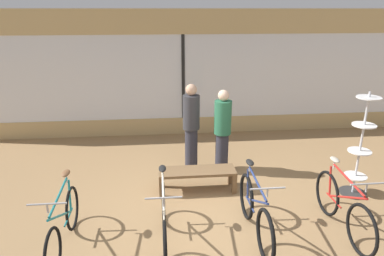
% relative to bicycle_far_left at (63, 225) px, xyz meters
% --- Properties ---
extents(ground_plane, '(24.00, 24.00, 0.00)m').
position_rel_bicycle_far_left_xyz_m(ground_plane, '(2.00, 0.44, -0.38)').
color(ground_plane, '#99754C').
extents(shop_back_wall, '(12.00, 0.08, 3.20)m').
position_rel_bicycle_far_left_xyz_m(shop_back_wall, '(2.00, 4.54, 1.25)').
color(shop_back_wall, tan).
rests_on(shop_back_wall, ground_plane).
extents(bicycle_far_left, '(0.46, 1.69, 1.01)m').
position_rel_bicycle_far_left_xyz_m(bicycle_far_left, '(0.00, 0.00, 0.00)').
color(bicycle_far_left, black).
rests_on(bicycle_far_left, ground_plane).
extents(bicycle_left, '(0.46, 1.70, 1.01)m').
position_rel_bicycle_far_left_xyz_m(bicycle_left, '(1.38, 0.02, -0.01)').
color(bicycle_left, black).
rests_on(bicycle_left, ground_plane).
extents(bicycle_right, '(0.46, 1.74, 1.05)m').
position_rel_bicycle_far_left_xyz_m(bicycle_right, '(2.70, 0.03, 0.01)').
color(bicycle_right, black).
rests_on(bicycle_right, ground_plane).
extents(bicycle_far_right, '(0.46, 1.72, 1.05)m').
position_rel_bicycle_far_left_xyz_m(bicycle_far_right, '(4.03, 0.01, 0.02)').
color(bicycle_far_right, black).
rests_on(bicycle_far_right, ground_plane).
extents(accessory_rack, '(0.48, 0.48, 1.90)m').
position_rel_bicycle_far_left_xyz_m(accessory_rack, '(4.83, 1.05, 0.39)').
color(accessory_rack, '#333333').
rests_on(accessory_rack, ground_plane).
extents(display_bench, '(1.40, 0.44, 0.41)m').
position_rel_bicycle_far_left_xyz_m(display_bench, '(2.02, 1.45, -0.04)').
color(display_bench, brown).
rests_on(display_bench, ground_plane).
extents(customer_near_rack, '(0.41, 0.41, 1.73)m').
position_rel_bicycle_far_left_xyz_m(customer_near_rack, '(2.60, 2.15, 0.53)').
color(customer_near_rack, '#2D2D38').
rests_on(customer_near_rack, ground_plane).
extents(customer_by_window, '(0.48, 0.48, 1.80)m').
position_rel_bicycle_far_left_xyz_m(customer_by_window, '(2.00, 2.39, 0.57)').
color(customer_by_window, '#2D2D38').
rests_on(customer_by_window, ground_plane).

